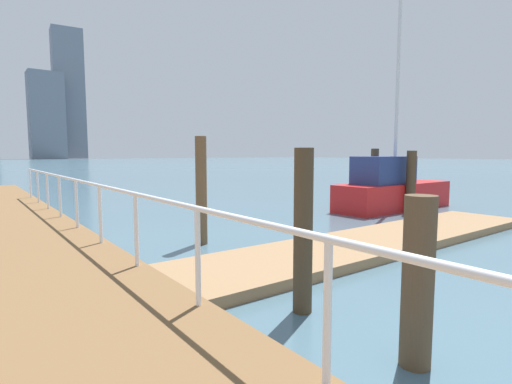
# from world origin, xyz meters

# --- Properties ---
(ground_plane) EXTENTS (300.00, 300.00, 0.00)m
(ground_plane) POSITION_xyz_m (0.00, 20.00, 0.00)
(ground_plane) COLOR #476675
(floating_dock) EXTENTS (10.98, 2.00, 0.18)m
(floating_dock) POSITION_xyz_m (1.99, 11.32, 0.09)
(floating_dock) COLOR #93704C
(floating_dock) RESTS_ON ground_plane
(boardwalk_railing) EXTENTS (0.06, 27.75, 1.08)m
(boardwalk_railing) POSITION_xyz_m (-3.15, 8.83, 1.25)
(boardwalk_railing) COLOR white
(boardwalk_railing) RESTS_ON boardwalk
(dock_piling_0) EXTENTS (0.25, 0.25, 2.40)m
(dock_piling_0) POSITION_xyz_m (-0.89, 13.76, 1.20)
(dock_piling_0) COLOR brown
(dock_piling_0) RESTS_ON ground_plane
(dock_piling_2) EXTENTS (0.24, 0.24, 2.10)m
(dock_piling_2) POSITION_xyz_m (-1.71, 9.65, 1.05)
(dock_piling_2) COLOR #473826
(dock_piling_2) RESTS_ON ground_plane
(dock_piling_3) EXTENTS (0.29, 0.29, 1.64)m
(dock_piling_3) POSITION_xyz_m (-1.73, 8.07, 0.82)
(dock_piling_3) COLOR brown
(dock_piling_3) RESTS_ON ground_plane
(dock_piling_4) EXTENTS (0.29, 0.29, 2.21)m
(dock_piling_4) POSITION_xyz_m (7.32, 15.23, 1.11)
(dock_piling_4) COLOR #473826
(dock_piling_4) RESTS_ON ground_plane
(dock_piling_5) EXTENTS (0.32, 0.32, 2.12)m
(dock_piling_5) POSITION_xyz_m (7.10, 13.58, 1.06)
(dock_piling_5) COLOR #473826
(dock_piling_5) RESTS_ON ground_plane
(moored_boat_1) EXTENTS (5.21, 1.58, 8.75)m
(moored_boat_1) POSITION_xyz_m (7.33, 14.48, 0.77)
(moored_boat_1) COLOR red
(moored_boat_1) RESTS_ON ground_plane
(skyline_tower_3) EXTENTS (11.80, 9.06, 32.21)m
(skyline_tower_3) POSITION_xyz_m (20.91, 172.12, 16.10)
(skyline_tower_3) COLOR slate
(skyline_tower_3) RESTS_ON ground_plane
(skyline_tower_4) EXTENTS (12.44, 10.84, 52.09)m
(skyline_tower_4) POSITION_xyz_m (31.16, 182.89, 26.04)
(skyline_tower_4) COLOR slate
(skyline_tower_4) RESTS_ON ground_plane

